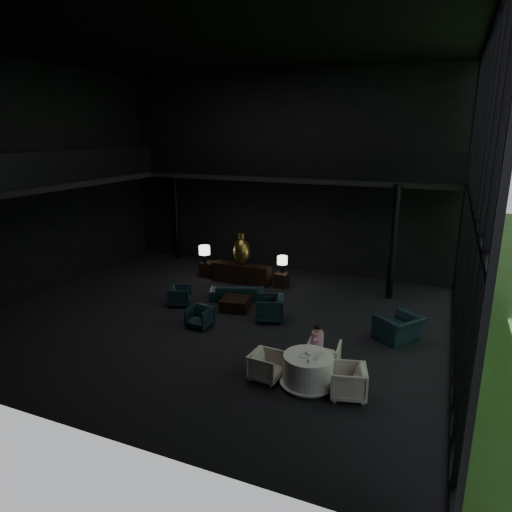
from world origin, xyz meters
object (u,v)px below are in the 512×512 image
at_px(lounge_armchair_west, 180,296).
at_px(lounge_armchair_east, 269,306).
at_px(dining_chair_east, 348,380).
at_px(bronze_urn, 242,251).
at_px(child, 318,336).
at_px(window_armchair, 398,323).
at_px(dining_table, 308,372).
at_px(side_table_left, 208,269).
at_px(coffee_table, 235,304).
at_px(dining_chair_west, 266,365).
at_px(sofa, 237,290).
at_px(side_table_right, 281,280).
at_px(table_lamp_left, 204,251).
at_px(dining_chair_north, 323,354).
at_px(table_lamp_right, 282,261).
at_px(lounge_armchair_south, 200,317).
at_px(console, 241,273).

bearing_deg(lounge_armchair_west, lounge_armchair_east, -113.67).
bearing_deg(dining_chair_east, bronze_urn, -153.97).
bearing_deg(child, lounge_armchair_west, -21.66).
relative_size(window_armchair, dining_table, 0.91).
height_order(side_table_left, coffee_table, side_table_left).
distance_m(dining_chair_west, child, 1.53).
xyz_separation_m(sofa, child, (3.82, -3.39, 0.44)).
bearing_deg(dining_table, child, 93.94).
bearing_deg(side_table_right, dining_chair_east, -58.73).
distance_m(table_lamp_left, lounge_armchair_east, 4.98).
distance_m(bronze_urn, dining_chair_north, 7.17).
height_order(sofa, window_armchair, window_armchair).
height_order(side_table_right, dining_chair_west, dining_chair_west).
bearing_deg(table_lamp_left, side_table_left, 90.00).
bearing_deg(table_lamp_right, lounge_armchair_east, -77.04).
bearing_deg(dining_table, dining_chair_north, 79.71).
distance_m(bronze_urn, dining_chair_east, 8.38).
height_order(bronze_urn, coffee_table, bronze_urn).
height_order(table_lamp_left, coffee_table, table_lamp_left).
xyz_separation_m(table_lamp_left, dining_chair_west, (5.14, -6.24, -0.76)).
bearing_deg(side_table_left, table_lamp_left, -90.00).
xyz_separation_m(table_lamp_left, lounge_armchair_south, (2.19, -4.26, -0.80)).
height_order(table_lamp_left, table_lamp_right, table_lamp_left).
bearing_deg(lounge_armchair_south, bronze_urn, 103.40).
height_order(table_lamp_right, coffee_table, table_lamp_right).
xyz_separation_m(table_lamp_left, coffee_table, (2.58, -2.59, -0.91)).
bearing_deg(side_table_left, lounge_armchair_south, -63.87).
height_order(console, dining_chair_east, dining_chair_east).
bearing_deg(side_table_left, console, -7.87).
distance_m(lounge_armchair_west, dining_chair_north, 6.06).
relative_size(lounge_armchair_west, lounge_armchair_south, 1.07).
distance_m(sofa, dining_chair_north, 5.42).
relative_size(bronze_urn, lounge_armchair_south, 1.96).
bearing_deg(window_armchair, table_lamp_left, -74.35).
relative_size(lounge_armchair_west, dining_chair_north, 0.79).
bearing_deg(lounge_armchair_south, child, -6.70).
bearing_deg(console, dining_table, -53.51).
distance_m(console, dining_chair_west, 7.17).
height_order(table_lamp_left, dining_chair_north, table_lamp_left).
bearing_deg(dining_chair_west, table_lamp_left, 43.81).
bearing_deg(dining_chair_west, lounge_armchair_west, 58.00).
distance_m(console, window_armchair, 6.81).
bearing_deg(window_armchair, table_lamp_right, -88.19).
bearing_deg(lounge_armchair_west, side_table_left, -11.19).
distance_m(table_lamp_left, dining_table, 8.70).
distance_m(lounge_armchair_south, dining_table, 4.35).
bearing_deg(bronze_urn, side_table_left, 174.26).
relative_size(lounge_armchair_west, dining_chair_east, 0.81).
xyz_separation_m(console, dining_chair_west, (3.54, -6.24, -0.03)).
relative_size(console, window_armchair, 1.98).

